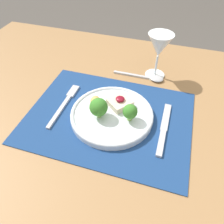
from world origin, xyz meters
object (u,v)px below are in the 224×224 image
wine_glass_near (159,47)px  spoon (150,78)px  fork (66,102)px  knife (163,131)px  dinner_plate (112,113)px

wine_glass_near → spoon: bearing=-115.9°
fork → knife: knife is taller
fork → spoon: (0.24, 0.21, -0.00)m
spoon → wine_glass_near: (0.01, 0.03, 0.11)m
fork → wine_glass_near: wine_glass_near is taller
dinner_plate → knife: 0.16m
knife → fork: bearing=176.0°
dinner_plate → wine_glass_near: bearing=70.7°
spoon → knife: bearing=-69.2°
fork → knife: 0.32m
knife → dinner_plate: bearing=175.7°
knife → wine_glass_near: wine_glass_near is taller
knife → wine_glass_near: (-0.07, 0.27, 0.11)m
dinner_plate → fork: (-0.16, 0.01, -0.01)m
dinner_plate → knife: dinner_plate is taller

